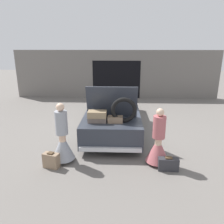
{
  "coord_description": "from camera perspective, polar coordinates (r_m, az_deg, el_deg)",
  "views": [
    {
      "loc": [
        0.28,
        -8.06,
        3.06
      ],
      "look_at": [
        0.0,
        -1.39,
        1.01
      ],
      "focal_mm": 35.0,
      "sensor_mm": 36.0,
      "label": 1
    }
  ],
  "objects": [
    {
      "name": "ground_plane",
      "position": [
        8.63,
        0.39,
        -3.72
      ],
      "size": [
        40.0,
        40.0,
        0.0
      ],
      "primitive_type": "plane",
      "color": "slate"
    },
    {
      "name": "garage_wall_back",
      "position": [
        13.07,
        1.17,
        9.73
      ],
      "size": [
        12.0,
        0.14,
        2.8
      ],
      "color": "slate",
      "rests_on": "ground_plane"
    },
    {
      "name": "car",
      "position": [
        8.42,
        0.4,
        0.23
      ],
      "size": [
        1.89,
        5.15,
        1.89
      ],
      "color": "#2D333D",
      "rests_on": "ground_plane"
    },
    {
      "name": "person_left",
      "position": [
        6.07,
        -12.77,
        -7.45
      ],
      "size": [
        0.62,
        0.62,
        1.65
      ],
      "rotation": [
        0.0,
        0.0,
        -1.7
      ],
      "color": "beige",
      "rests_on": "ground_plane"
    },
    {
      "name": "person_right",
      "position": [
        5.94,
        11.94,
        -8.37
      ],
      "size": [
        0.62,
        0.62,
        1.55
      ],
      "rotation": [
        0.0,
        0.0,
        1.48
      ],
      "color": "beige",
      "rests_on": "ground_plane"
    },
    {
      "name": "suitcase_beside_left_person",
      "position": [
        6.01,
        -15.59,
        -12.06
      ],
      "size": [
        0.45,
        0.31,
        0.43
      ],
      "color": "#8C7259",
      "rests_on": "ground_plane"
    },
    {
      "name": "suitcase_beside_right_person",
      "position": [
        5.88,
        14.48,
        -13.02
      ],
      "size": [
        0.52,
        0.22,
        0.36
      ],
      "color": "#2D2D33",
      "rests_on": "ground_plane"
    }
  ]
}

